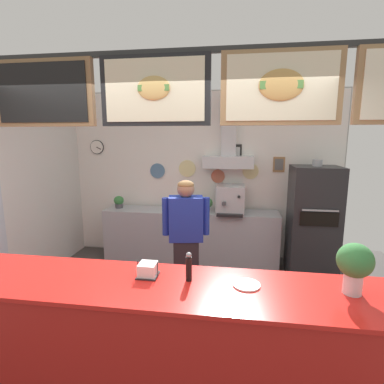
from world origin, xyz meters
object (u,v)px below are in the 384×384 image
condiment_plate (246,285)px  pepper_grinder (189,267)px  pizza_oven (313,222)px  potted_sage (207,203)px  basil_vase (355,265)px  potted_oregano (187,203)px  napkin_holder (148,270)px  espresso_machine (230,199)px  shop_worker (186,242)px  potted_thyme (119,202)px

condiment_plate → pepper_grinder: bearing=177.6°
pizza_oven → potted_sage: (-1.63, 0.25, 0.18)m
basil_vase → potted_oregano: bearing=119.2°
napkin_holder → espresso_machine: bearing=78.8°
potted_oregano → potted_sage: bearing=-6.0°
pizza_oven → shop_worker: pizza_oven is taller
basil_vase → pepper_grinder: basil_vase is taller
potted_sage → condiment_plate: 2.88m
potted_oregano → napkin_holder: (0.18, -2.82, 0.11)m
potted_oregano → potted_thyme: size_ratio=1.11×
potted_oregano → potted_thyme: (-1.20, 0.00, -0.01)m
potted_thyme → shop_worker: bearing=-46.1°
pepper_grinder → potted_thyme: bearing=120.7°
shop_worker → basil_vase: (1.36, -1.37, 0.40)m
shop_worker → potted_thyme: (-1.44, 1.50, 0.12)m
potted_thyme → pizza_oven: bearing=-5.1°
potted_sage → condiment_plate: bearing=-78.8°
pizza_oven → shop_worker: (-1.74, -1.22, 0.03)m
potted_oregano → basil_vase: bearing=-60.8°
shop_worker → napkin_holder: shop_worker is taller
potted_oregano → pepper_grinder: pepper_grinder is taller
pepper_grinder → condiment_plate: size_ratio=1.12×
potted_sage → basil_vase: bearing=-66.1°
condiment_plate → napkin_holder: size_ratio=1.21×
potted_sage → potted_oregano: potted_sage is taller
potted_oregano → condiment_plate: 3.00m
potted_sage → basil_vase: (1.26, -2.83, 0.25)m
potted_thyme → basil_vase: size_ratio=0.61×
pizza_oven → basil_vase: (-0.38, -2.58, 0.43)m
potted_oregano → napkin_holder: bearing=-86.4°
potted_oregano → potted_thyme: 1.20m
potted_sage → napkin_holder: size_ratio=1.48×
espresso_machine → basil_vase: (0.87, -2.83, 0.17)m
napkin_holder → pepper_grinder: bearing=-4.3°
potted_sage → napkin_holder: bearing=-93.5°
basil_vase → pepper_grinder: 1.11m
pizza_oven → espresso_machine: bearing=168.8°
espresso_machine → pepper_grinder: espresso_machine is taller
espresso_machine → potted_sage: bearing=-179.5°
pepper_grinder → pizza_oven: bearing=59.9°
potted_oregano → napkin_holder: 2.83m
shop_worker → pepper_grinder: 1.40m
espresso_machine → potted_thyme: size_ratio=2.63×
potted_oregano → napkin_holder: size_ratio=1.46×
condiment_plate → napkin_holder: (-0.73, 0.04, 0.04)m
pizza_oven → condiment_plate: bearing=-112.6°
basil_vase → pepper_grinder: (-1.11, 0.02, -0.10)m
potted_sage → potted_thyme: 1.55m
espresso_machine → pepper_grinder: (-0.24, -2.81, 0.07)m
pepper_grinder → condiment_plate: bearing=-2.4°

